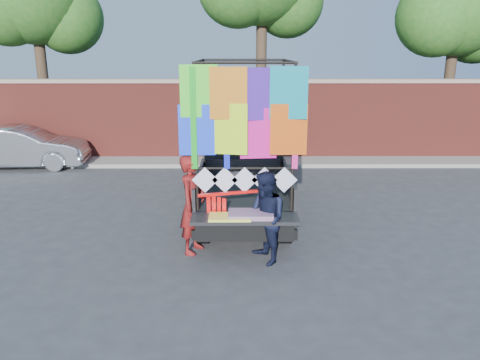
{
  "coord_description": "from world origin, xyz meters",
  "views": [
    {
      "loc": [
        0.21,
        -8.23,
        3.55
      ],
      "look_at": [
        0.24,
        -0.11,
        1.26
      ],
      "focal_mm": 35.0,
      "sensor_mm": 36.0,
      "label": 1
    }
  ],
  "objects_px": {
    "woman": "(193,204)",
    "man": "(265,218)",
    "pickup_truck": "(243,171)",
    "sedan": "(22,147)"
  },
  "relations": [
    {
      "from": "pickup_truck",
      "to": "man",
      "type": "relative_size",
      "value": 3.34
    },
    {
      "from": "pickup_truck",
      "to": "woman",
      "type": "relative_size",
      "value": 2.98
    },
    {
      "from": "pickup_truck",
      "to": "sedan",
      "type": "height_order",
      "value": "pickup_truck"
    },
    {
      "from": "pickup_truck",
      "to": "woman",
      "type": "height_order",
      "value": "pickup_truck"
    },
    {
      "from": "sedan",
      "to": "woman",
      "type": "bearing_deg",
      "value": -141.13
    },
    {
      "from": "woman",
      "to": "man",
      "type": "bearing_deg",
      "value": -91.13
    },
    {
      "from": "woman",
      "to": "man",
      "type": "height_order",
      "value": "woman"
    },
    {
      "from": "pickup_truck",
      "to": "woman",
      "type": "bearing_deg",
      "value": -110.11
    },
    {
      "from": "pickup_truck",
      "to": "sedan",
      "type": "relative_size",
      "value": 1.37
    },
    {
      "from": "pickup_truck",
      "to": "man",
      "type": "distance_m",
      "value": 2.97
    }
  ]
}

